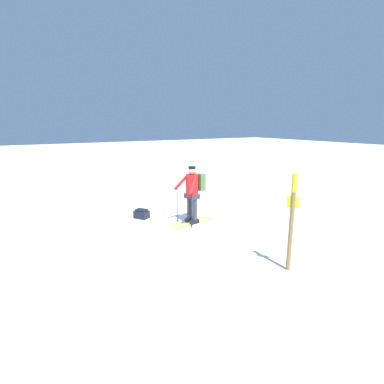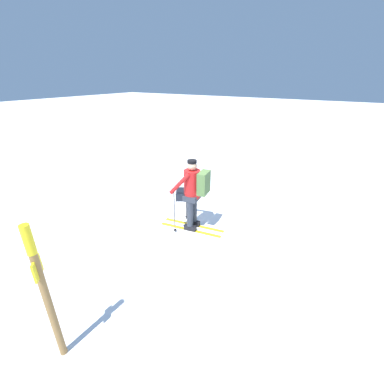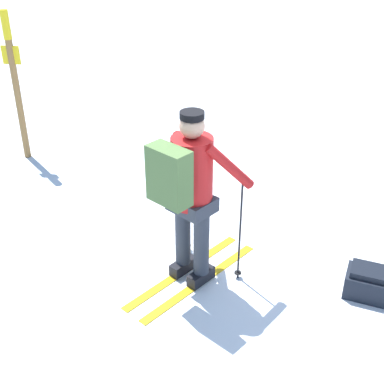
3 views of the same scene
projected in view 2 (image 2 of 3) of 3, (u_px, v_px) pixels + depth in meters
The scene contains 4 objects.
ground_plane at pixel (173, 225), 6.49m from camera, with size 80.00×80.00×0.00m, color white.
skier at pixel (194, 190), 5.93m from camera, with size 0.85×1.60×1.75m.
dropped_backpack at pixel (181, 194), 7.82m from camera, with size 0.54×0.49×0.30m.
trail_marker at pixel (43, 286), 3.01m from camera, with size 0.19×0.18×2.04m.
Camera 2 is at (4.46, 3.35, 3.46)m, focal length 24.00 mm.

